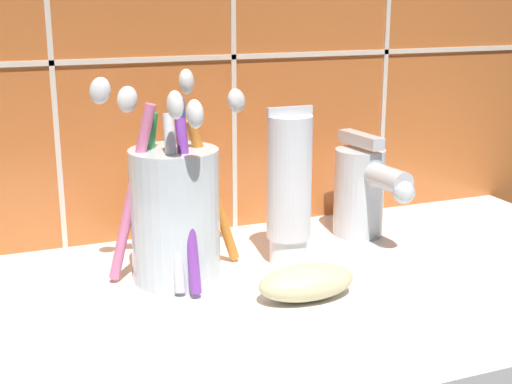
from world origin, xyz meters
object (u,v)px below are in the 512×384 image
object	(u,v)px
toothpaste_tube	(289,187)
soap_bar	(306,282)
toothbrush_cup	(175,209)
sink_faucet	(363,188)

from	to	relation	value
toothpaste_tube	soap_bar	world-z (taller)	toothpaste_tube
toothpaste_tube	soap_bar	bearing A→B (deg)	-103.88
toothbrush_cup	soap_bar	distance (cm)	12.76
toothbrush_cup	soap_bar	xyz separation A→B (cm)	(8.65, -8.01, -4.89)
toothpaste_tube	soap_bar	distance (cm)	10.07
toothbrush_cup	sink_faucet	bearing A→B (deg)	10.89
soap_bar	sink_faucet	bearing A→B (deg)	45.04
toothbrush_cup	sink_faucet	distance (cm)	21.02
toothbrush_cup	toothpaste_tube	world-z (taller)	toothbrush_cup
toothbrush_cup	toothpaste_tube	distance (cm)	10.67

